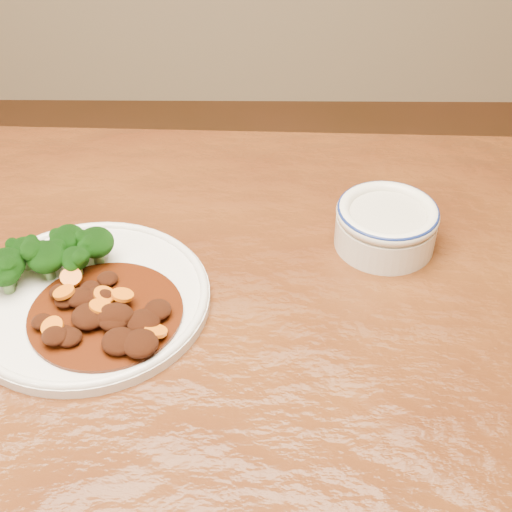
{
  "coord_description": "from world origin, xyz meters",
  "views": [
    {
      "loc": [
        0.15,
        -0.54,
        1.31
      ],
      "look_at": [
        0.14,
        0.12,
        0.77
      ],
      "focal_mm": 50.0,
      "sensor_mm": 36.0,
      "label": 1
    }
  ],
  "objects": [
    {
      "name": "dinner_plate",
      "position": [
        -0.05,
        0.05,
        0.76
      ],
      "size": [
        0.28,
        0.28,
        0.02
      ],
      "rotation": [
        0.0,
        0.0,
        0.27
      ],
      "color": "white",
      "rests_on": "dining_table"
    },
    {
      "name": "dining_table",
      "position": [
        0.0,
        0.0,
        0.67
      ],
      "size": [
        1.53,
        0.95,
        0.75
      ],
      "rotation": [
        0.0,
        0.0,
        -0.03
      ],
      "color": "#5D2F10",
      "rests_on": "ground"
    },
    {
      "name": "mince_stew",
      "position": [
        -0.02,
        0.01,
        0.77
      ],
      "size": [
        0.17,
        0.17,
        0.03
      ],
      "color": "#421A07",
      "rests_on": "dinner_plate"
    },
    {
      "name": "broccoli_florets",
      "position": [
        -0.1,
        0.09,
        0.79
      ],
      "size": [
        0.14,
        0.1,
        0.05
      ],
      "color": "#5E8B48",
      "rests_on": "dinner_plate"
    },
    {
      "name": "dip_bowl",
      "position": [
        0.3,
        0.17,
        0.78
      ],
      "size": [
        0.13,
        0.13,
        0.06
      ],
      "rotation": [
        0.0,
        0.0,
        -0.23
      ],
      "color": "white",
      "rests_on": "dining_table"
    }
  ]
}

